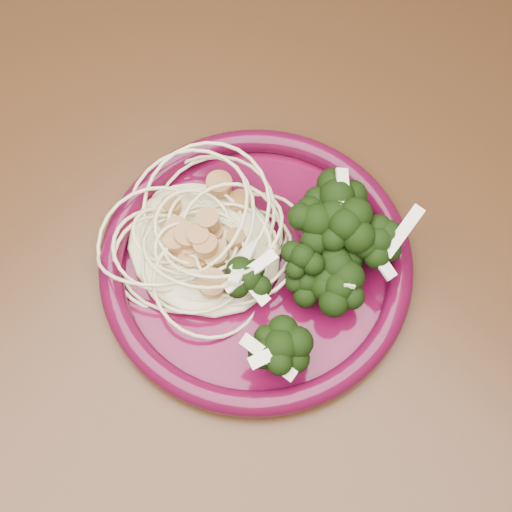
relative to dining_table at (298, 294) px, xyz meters
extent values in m
plane|color=brown|center=(0.00, 0.00, -0.65)|extent=(3.50, 3.50, 0.00)
cube|color=#472814|center=(0.00, 0.00, 0.08)|extent=(1.20, 0.80, 0.04)
cylinder|color=#472814|center=(-0.55, 0.35, -0.30)|extent=(0.06, 0.06, 0.71)
cylinder|color=#4E0723|center=(-0.02, -0.04, 0.10)|extent=(0.32, 0.32, 0.01)
torus|color=#4E0623|center=(-0.02, -0.04, 0.11)|extent=(0.33, 0.33, 0.02)
ellipsoid|color=beige|center=(-0.06, -0.06, 0.12)|extent=(0.17, 0.16, 0.03)
ellipsoid|color=black|center=(0.03, -0.02, 0.13)|extent=(0.14, 0.18, 0.05)
camera|label=1|loc=(0.13, -0.22, 0.62)|focal=50.00mm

